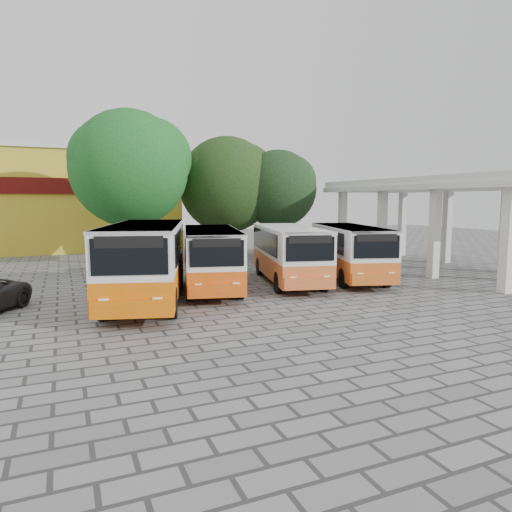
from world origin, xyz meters
name	(u,v)px	position (x,y,z in m)	size (l,w,h in m)	color
ground	(324,296)	(0.00, 0.00, 0.00)	(90.00, 90.00, 0.00)	slate
terminal_shelter	(443,187)	(10.50, 4.00, 4.91)	(6.80, 15.80, 5.40)	silver
shophouse_block	(52,200)	(-11.00, 25.99, 4.16)	(20.40, 10.40, 8.30)	gold
bus_far_left	(146,257)	(-7.21, 1.96, 1.84)	(4.98, 9.33, 3.18)	#E76302
bus_centre_left	(211,254)	(-3.95, 3.58, 1.63)	(4.19, 8.22, 2.81)	#E1550C
bus_centre_right	(289,251)	(0.11, 3.60, 1.63)	(4.14, 8.21, 2.81)	orange
bus_far_right	(350,249)	(3.53, 3.28, 1.61)	(4.51, 8.21, 2.78)	#D95F1B
tree_left	(131,165)	(-6.17, 13.11, 6.34)	(7.64, 7.28, 9.74)	#402C1E
tree_middle	(228,182)	(0.92, 14.94, 5.47)	(7.26, 6.92, 8.70)	#422916
tree_right	(278,186)	(4.26, 13.41, 5.13)	(5.87, 5.59, 7.75)	#312414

